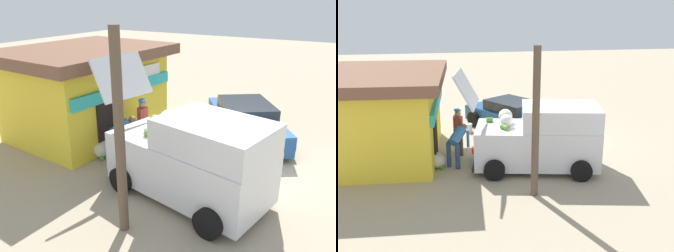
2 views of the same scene
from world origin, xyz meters
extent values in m
plane|color=tan|center=(0.00, 0.00, 0.00)|extent=(60.00, 60.00, 0.00)
cube|color=yellow|center=(-0.78, 5.65, 1.31)|extent=(4.83, 3.72, 2.62)
cube|color=#2DB7B2|center=(-0.88, 3.87, 1.84)|extent=(4.41, 0.38, 0.36)
cube|color=black|center=(-1.72, 3.94, 1.00)|extent=(0.90, 0.11, 2.00)
cube|color=white|center=(0.13, 3.83, 2.10)|extent=(1.50, 0.15, 0.60)
cube|color=brown|center=(-0.78, 5.65, 2.80)|extent=(5.55, 4.44, 0.35)
cube|color=silver|center=(-2.66, 0.76, 0.78)|extent=(2.49, 4.10, 1.22)
cube|color=silver|center=(-2.79, 0.05, 1.74)|extent=(2.15, 2.66, 0.68)
cube|color=black|center=(-3.01, -1.07, 1.70)|extent=(1.52, 0.37, 0.52)
cube|color=silver|center=(-2.24, 2.92, 2.59)|extent=(1.71, 0.91, 1.06)
ellipsoid|color=silver|center=(-2.50, 1.72, 1.59)|extent=(0.47, 0.39, 0.39)
ellipsoid|color=silver|center=(-2.04, 1.67, 1.62)|extent=(0.53, 0.45, 0.45)
cylinder|color=#54A230|center=(-1.90, 2.17, 1.47)|extent=(0.17, 0.24, 0.15)
cylinder|color=#5C9832|center=(-2.14, 1.63, 1.46)|extent=(0.26, 0.27, 0.14)
cylinder|color=#5F952D|center=(-2.77, 1.81, 1.47)|extent=(0.29, 0.23, 0.15)
cylinder|color=#549645|center=(-2.62, 1.82, 1.46)|extent=(0.31, 0.27, 0.13)
cube|color=black|center=(-2.29, 2.68, 0.26)|extent=(1.70, 0.40, 0.16)
cube|color=red|center=(-2.98, 2.82, 0.85)|extent=(0.15, 0.09, 0.20)
cube|color=red|center=(-1.60, 2.56, 0.85)|extent=(0.15, 0.09, 0.20)
cylinder|color=black|center=(-3.85, -0.33, 0.32)|extent=(0.34, 0.67, 0.64)
cylinder|color=black|center=(-1.95, -0.70, 0.32)|extent=(0.34, 0.67, 0.64)
cylinder|color=black|center=(-3.37, 2.22, 0.32)|extent=(0.34, 0.67, 0.64)
cylinder|color=black|center=(-1.46, 1.86, 0.32)|extent=(0.34, 0.67, 0.64)
cube|color=#1E4C8C|center=(1.56, 0.78, 0.50)|extent=(4.44, 3.83, 0.64)
cube|color=#1E2328|center=(1.56, 0.78, 1.03)|extent=(2.53, 2.41, 0.42)
cylinder|color=black|center=(3.27, 0.82, 0.33)|extent=(0.66, 0.55, 0.66)
cylinder|color=black|center=(2.19, 2.37, 0.33)|extent=(0.66, 0.55, 0.66)
cylinder|color=black|center=(0.92, -0.81, 0.33)|extent=(0.66, 0.55, 0.66)
cylinder|color=black|center=(-0.15, 0.74, 0.33)|extent=(0.66, 0.55, 0.66)
cylinder|color=#4C4C51|center=(-0.88, 3.24, 0.40)|extent=(0.15, 0.15, 0.80)
cylinder|color=#4C4C51|center=(-1.19, 3.10, 0.40)|extent=(0.15, 0.15, 0.80)
cylinder|color=#CC4C3F|center=(-1.03, 3.17, 1.09)|extent=(0.45, 0.45, 0.57)
sphere|color=tan|center=(-1.03, 3.17, 1.48)|extent=(0.22, 0.22, 0.22)
cylinder|color=#3872B2|center=(-1.03, 3.17, 1.61)|extent=(0.24, 0.24, 0.05)
cylinder|color=#CC4C3F|center=(-0.81, 3.27, 1.10)|extent=(0.09, 0.09, 0.54)
cylinder|color=#CC4C3F|center=(-1.25, 3.07, 1.10)|extent=(0.09, 0.09, 0.54)
cylinder|color=navy|center=(-2.13, 3.54, 0.43)|extent=(0.15, 0.15, 0.85)
cylinder|color=navy|center=(-2.33, 3.27, 0.43)|extent=(0.15, 0.15, 0.85)
cylinder|color=#3872B2|center=(-2.03, 3.25, 1.01)|extent=(0.76, 0.69, 0.60)
sphere|color=brown|center=(-1.74, 3.03, 1.23)|extent=(0.23, 0.23, 0.23)
cylinder|color=#3872B2|center=(-1.67, 3.28, 0.88)|extent=(0.09, 0.09, 0.57)
cylinder|color=#3872B2|center=(-1.97, 2.90, 0.88)|extent=(0.09, 0.09, 0.57)
ellipsoid|color=silver|center=(-2.04, 3.96, 0.24)|extent=(0.90, 0.81, 0.48)
cylinder|color=olive|center=(-1.85, 4.18, 0.06)|extent=(0.12, 0.30, 0.12)
cylinder|color=olive|center=(-1.78, 4.15, 0.07)|extent=(0.30, 0.31, 0.14)
cylinder|color=#57A433|center=(-2.26, 3.84, 0.06)|extent=(0.26, 0.28, 0.13)
cylinder|color=silver|center=(1.44, 2.64, 0.17)|extent=(0.30, 0.30, 0.35)
cylinder|color=brown|center=(-4.49, 1.26, 2.05)|extent=(0.20, 0.20, 4.11)
camera|label=1|loc=(-9.16, -2.58, 4.57)|focal=36.93mm
camera|label=2|loc=(-13.98, 3.63, 5.04)|focal=41.47mm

